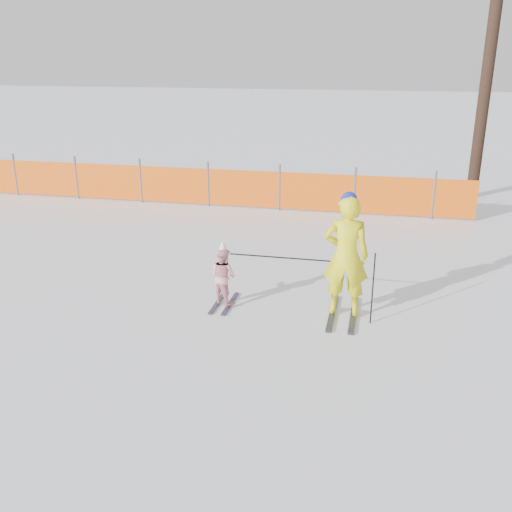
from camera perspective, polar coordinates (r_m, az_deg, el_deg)
The scene contains 6 objects.
ground at distance 9.02m, azimuth -0.70°, elevation -7.04°, with size 120.00×120.00×0.00m, color white.
adult at distance 9.11m, azimuth 9.00°, elevation 0.06°, with size 0.73×1.38×2.07m.
child at distance 9.59m, azimuth -3.28°, elevation -1.92°, with size 0.60×0.94×1.16m.
ski_poles at distance 9.15m, azimuth 6.22°, elevation -1.38°, with size 2.36×0.22×1.18m.
safety_fence at distance 16.10m, azimuth -6.55°, elevation 7.01°, with size 15.09×0.06×1.25m.
tree_trunks at distance 18.43m, azimuth 23.87°, elevation 16.14°, with size 2.80×2.35×7.47m.
Camera 1 is at (1.86, -7.84, 4.06)m, focal length 40.00 mm.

